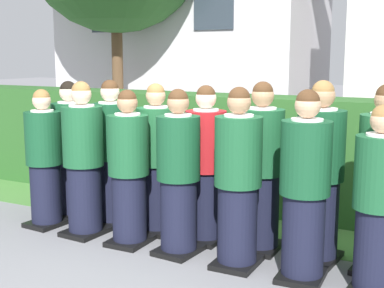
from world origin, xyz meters
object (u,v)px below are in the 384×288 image
object	(u,v)px
student_front_row_6	(378,206)
student_rear_row_1	(112,156)
student_front_row_4	(238,183)
student_in_red_blazer	(206,168)
student_front_row_1	(84,163)
student_rear_row_2	(156,162)
student_front_row_3	(178,177)
student_front_row_0	(45,162)
student_rear_row_0	(71,153)
student_rear_row_4	(261,171)
student_rear_row_5	(320,177)
student_rear_row_6	(382,184)
student_front_row_5	(305,191)
student_front_row_2	(129,172)

from	to	relation	value
student_front_row_6	student_rear_row_1	size ratio (longest dim) A/B	0.94
student_front_row_4	student_in_red_blazer	distance (m)	0.73
student_front_row_1	student_rear_row_2	bearing A→B (deg)	34.97
student_front_row_3	student_rear_row_1	bearing A→B (deg)	156.99
student_front_row_0	student_rear_row_2	distance (m)	1.28
student_front_row_0	student_rear_row_0	bearing A→B (deg)	88.02
student_rear_row_4	student_rear_row_5	size ratio (longest dim) A/B	0.99
student_front_row_0	student_rear_row_1	bearing A→B (deg)	33.95
student_front_row_4	student_front_row_6	distance (m)	1.21
student_front_row_3	student_rear_row_4	bearing A→B (deg)	34.21
student_rear_row_1	student_rear_row_2	xyz separation A→B (m)	(0.60, -0.01, -0.01)
student_rear_row_4	student_rear_row_6	world-z (taller)	student_rear_row_6
student_front_row_5	student_front_row_6	xyz separation A→B (m)	(0.60, 0.00, -0.05)
student_front_row_4	student_rear_row_0	size ratio (longest dim) A/B	1.02
student_front_row_4	student_front_row_5	size ratio (longest dim) A/B	1.00
student_front_row_6	student_in_red_blazer	xyz separation A→B (m)	(-1.76, 0.49, 0.04)
student_rear_row_6	student_front_row_6	bearing A→B (deg)	-85.61
student_rear_row_2	student_rear_row_5	xyz separation A→B (m)	(1.78, -0.03, 0.04)
student_rear_row_1	student_rear_row_5	world-z (taller)	student_rear_row_5
student_rear_row_1	student_in_red_blazer	bearing A→B (deg)	-1.64
student_front_row_0	student_rear_row_0	distance (m)	0.43
student_front_row_5	student_rear_row_1	size ratio (longest dim) A/B	1.00
student_front_row_4	student_front_row_6	xyz separation A→B (m)	(1.21, -0.01, -0.05)
student_front_row_4	student_front_row_3	bearing A→B (deg)	177.19
student_rear_row_0	student_rear_row_1	world-z (taller)	student_rear_row_1
student_front_row_1	student_front_row_4	world-z (taller)	student_front_row_1
student_rear_row_4	student_front_row_1	bearing A→B (deg)	-166.76
student_front_row_0	student_rear_row_5	distance (m)	3.02
student_front_row_1	student_front_row_3	size ratio (longest dim) A/B	1.03
student_front_row_5	student_rear_row_6	size ratio (longest dim) A/B	0.98
student_front_row_0	student_front_row_5	bearing A→B (deg)	-2.01
student_rear_row_4	student_rear_row_2	bearing A→B (deg)	179.39
student_front_row_1	student_front_row_6	world-z (taller)	student_front_row_1
student_front_row_1	student_front_row_4	bearing A→B (deg)	-1.78
student_front_row_4	student_rear_row_2	world-z (taller)	student_front_row_4
student_front_row_4	student_front_row_0	bearing A→B (deg)	177.75
student_front_row_6	student_rear_row_5	xyz separation A→B (m)	(-0.59, 0.48, 0.08)
student_rear_row_2	student_front_row_0	bearing A→B (deg)	-161.50
student_front_row_2	student_front_row_4	distance (m)	1.20
student_front_row_2	student_rear_row_4	distance (m)	1.33
student_front_row_1	student_rear_row_4	bearing A→B (deg)	13.24
student_front_row_5	student_front_row_4	bearing A→B (deg)	178.91
student_rear_row_2	student_front_row_1	bearing A→B (deg)	-145.03
student_front_row_3	student_rear_row_4	world-z (taller)	student_rear_row_4
student_front_row_1	student_front_row_4	distance (m)	1.79
student_front_row_0	student_front_row_4	xyz separation A→B (m)	(2.37, -0.09, 0.05)
student_front_row_4	student_rear_row_0	world-z (taller)	student_front_row_4
student_rear_row_0	student_rear_row_6	xyz separation A→B (m)	(3.53, -0.07, 0.03)
student_in_red_blazer	student_rear_row_4	size ratio (longest dim) A/B	0.97
student_rear_row_1	student_front_row_1	bearing A→B (deg)	-94.66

